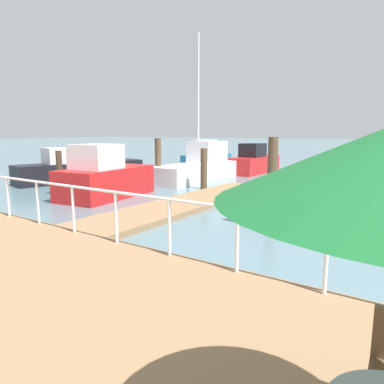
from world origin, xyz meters
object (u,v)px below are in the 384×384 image
(moored_boat_4, at_px, (105,177))
(moored_boat_5, at_px, (200,166))
(moored_boat_1, at_px, (254,162))
(moored_boat_3, at_px, (206,157))
(moored_boat_0, at_px, (80,168))

(moored_boat_4, xyz_separation_m, moored_boat_5, (6.77, -0.25, -0.06))
(moored_boat_1, distance_m, moored_boat_5, 5.14)
(moored_boat_1, xyz_separation_m, moored_boat_3, (2.04, 5.07, 0.04))
(moored_boat_0, xyz_separation_m, moored_boat_4, (-2.67, -4.98, 0.14))
(moored_boat_5, bearing_deg, moored_boat_1, -10.86)
(moored_boat_3, distance_m, moored_boat_5, 8.18)
(moored_boat_0, relative_size, moored_boat_4, 1.67)
(moored_boat_5, bearing_deg, moored_boat_3, 30.09)
(moored_boat_1, height_order, moored_boat_5, moored_boat_5)
(moored_boat_0, xyz_separation_m, moored_boat_5, (4.10, -5.23, 0.08))
(moored_boat_0, xyz_separation_m, moored_boat_3, (11.18, -1.12, 0.06))
(moored_boat_4, distance_m, moored_boat_5, 6.77)
(moored_boat_1, xyz_separation_m, moored_boat_4, (-11.81, 1.21, 0.11))
(moored_boat_4, bearing_deg, moored_boat_5, -2.08)
(moored_boat_4, bearing_deg, moored_boat_1, -5.86)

